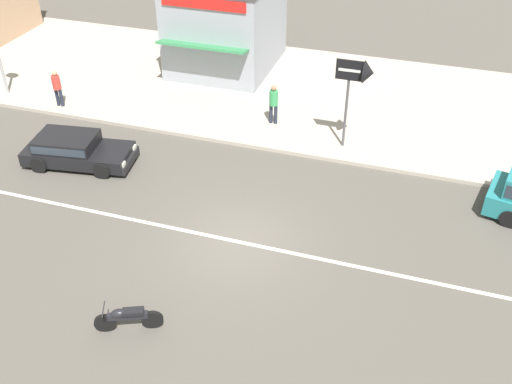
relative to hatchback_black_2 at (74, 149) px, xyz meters
The scene contains 9 objects.
ground_plane 7.57m from the hatchback_black_2, 18.99° to the right, with size 160.00×160.00×0.00m, color #544F47.
lane_centre_stripe 7.57m from the hatchback_black_2, 18.99° to the right, with size 50.40×0.14×0.01m, color silver.
kerb_strip 10.68m from the hatchback_black_2, 48.02° to the left, with size 68.00×10.00×0.15m, color #ADA393.
hatchback_black_2 is the anchor object (origin of this frame).
motorcycle_0 8.69m from the hatchback_black_2, 49.69° to the right, with size 1.66×0.89×0.80m.
arrow_signboard 10.72m from the hatchback_black_2, 22.25° to the left, with size 1.34×0.82×3.50m.
pedestrian_near_clock 4.63m from the hatchback_black_2, 129.63° to the left, with size 0.34×0.34×1.59m.
pedestrian_mid_kerb 7.83m from the hatchback_black_2, 38.56° to the left, with size 0.34×0.34×1.64m.
shopfront_mid_block 10.18m from the hatchback_black_2, 76.56° to the left, with size 4.52×6.06×4.31m.
Camera 1 is at (4.88, -13.27, 11.88)m, focal length 42.00 mm.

